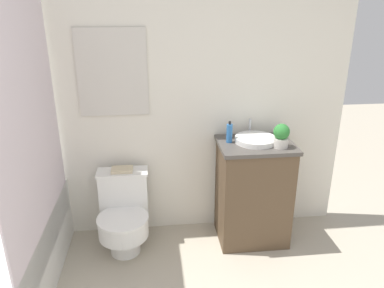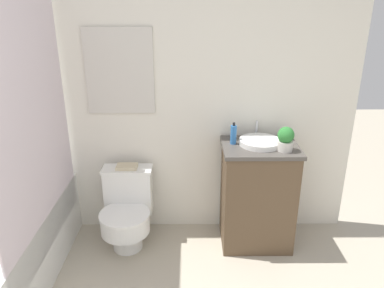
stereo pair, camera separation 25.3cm
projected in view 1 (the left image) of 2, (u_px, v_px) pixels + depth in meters
wall_back at (133, 87)px, 2.88m from camera, size 3.43×0.07×2.50m
shower_area at (5, 254)px, 2.49m from camera, size 0.63×1.34×1.98m
toilet at (124, 214)px, 2.95m from camera, size 0.40×0.53×0.62m
vanity at (253, 192)px, 3.03m from camera, size 0.58×0.45×0.85m
sink at (256, 140)px, 2.89m from camera, size 0.32×0.36×0.13m
soap_bottle at (229, 133)px, 2.87m from camera, size 0.05×0.05×0.17m
potted_plant at (281, 135)px, 2.77m from camera, size 0.12×0.12×0.18m
book_on_tank at (122, 170)px, 2.95m from camera, size 0.17×0.12×0.02m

